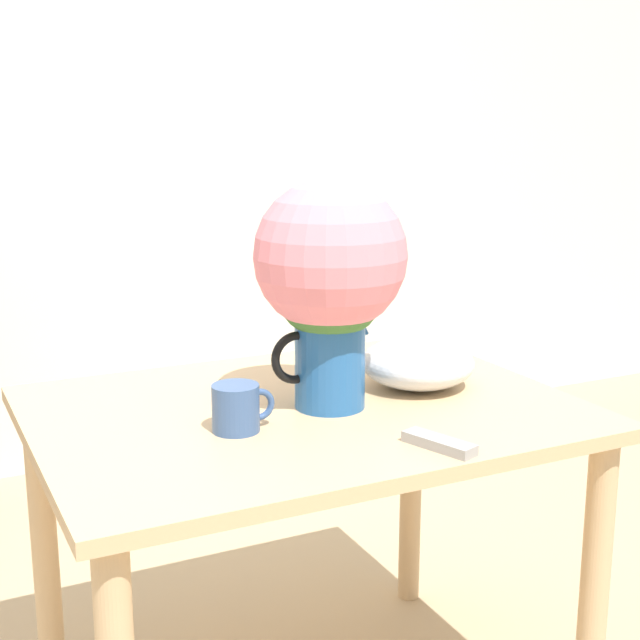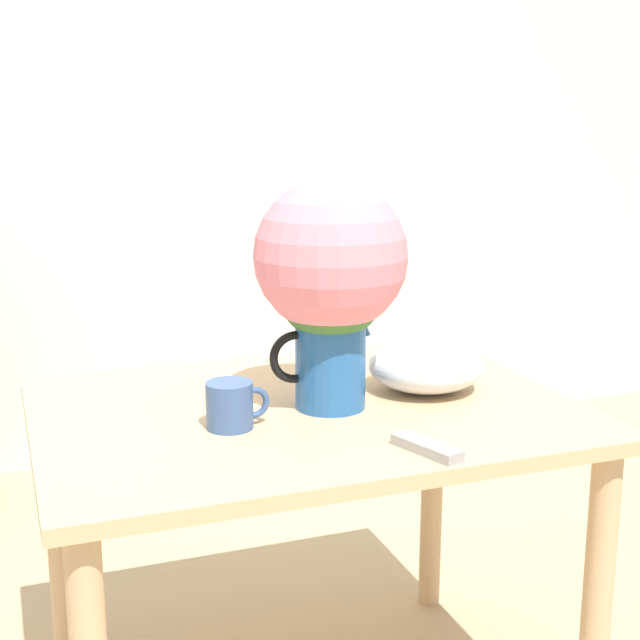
% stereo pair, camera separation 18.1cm
% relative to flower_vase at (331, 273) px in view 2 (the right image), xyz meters
% --- Properties ---
extents(wall_back, '(8.00, 0.05, 2.60)m').
position_rel_flower_vase_xyz_m(wall_back, '(-0.25, 1.83, 0.27)').
color(wall_back, silver).
rests_on(wall_back, ground_plane).
extents(table, '(1.11, 0.84, 0.75)m').
position_rel_flower_vase_xyz_m(table, '(-0.05, 0.03, -0.40)').
color(table, tan).
rests_on(table, ground_plane).
extents(flower_vase, '(0.31, 0.31, 0.48)m').
position_rel_flower_vase_xyz_m(flower_vase, '(0.00, 0.00, 0.00)').
color(flower_vase, '#235B9E').
rests_on(flower_vase, table).
extents(coffee_mug, '(0.13, 0.09, 0.09)m').
position_rel_flower_vase_xyz_m(coffee_mug, '(-0.23, -0.05, -0.24)').
color(coffee_mug, '#385689').
rests_on(coffee_mug, table).
extents(white_bowl, '(0.25, 0.25, 0.11)m').
position_rel_flower_vase_xyz_m(white_bowl, '(0.24, 0.04, -0.23)').
color(white_bowl, silver).
rests_on(white_bowl, table).
extents(remote_control, '(0.09, 0.15, 0.02)m').
position_rel_flower_vase_xyz_m(remote_control, '(0.07, -0.31, -0.27)').
color(remote_control, '#999999').
rests_on(remote_control, table).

